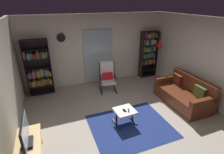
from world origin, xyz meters
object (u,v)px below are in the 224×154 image
tv_remote (129,110)px  tv_stand (29,151)px  lounge_armchair (107,76)px  leather_sofa (184,94)px  bookshelf_near_sofa (148,51)px  ottoman (125,112)px  cell_phone (124,110)px  wall_clock (61,38)px  television (25,133)px  floor_lamp_by_shelf (159,47)px  bookshelf_near_tv (39,69)px

tv_remote → tv_stand: bearing=-145.7°
tv_stand → lounge_armchair: (2.50, 2.48, 0.20)m
tv_stand → leather_sofa: 4.48m
tv_stand → bookshelf_near_sofa: 5.51m
tv_remote → bookshelf_near_sofa: bearing=74.2°
bookshelf_near_sofa → tv_stand: bearing=-145.7°
ottoman → cell_phone: (-0.02, -0.02, 0.07)m
tv_remote → lounge_armchair: bearing=109.3°
bookshelf_near_sofa → lounge_armchair: 2.17m
tv_remote → cell_phone: bearing=-178.9°
tv_remote → wall_clock: size_ratio=0.50×
bookshelf_near_sofa → wall_clock: bearing=177.4°
tv_stand → ottoman: 2.32m
bookshelf_near_sofa → lounge_armchair: bookshelf_near_sofa is taller
tv_remote → television: bearing=-146.2°
leather_sofa → floor_lamp_by_shelf: size_ratio=1.02×
television → wall_clock: size_ratio=2.84×
tv_remote → cell_phone: size_ratio=1.03×
leather_sofa → lounge_armchair: size_ratio=1.69×
tv_stand → television: (0.00, 0.02, 0.43)m
leather_sofa → bookshelf_near_sofa: bearing=87.9°
television → leather_sofa: size_ratio=0.48×
tv_stand → wall_clock: bearing=70.9°
bookshelf_near_sofa → ottoman: size_ratio=3.46×
wall_clock → television: bearing=-109.2°
tv_stand → lounge_armchair: 3.53m
bookshelf_near_tv → lounge_armchair: size_ratio=1.85×
lounge_armchair → floor_lamp_by_shelf: size_ratio=0.60×
television → leather_sofa: 4.50m
television → tv_remote: size_ratio=5.71×
leather_sofa → wall_clock: wall_clock is taller
bookshelf_near_sofa → ottoman: 3.49m
tv_stand → leather_sofa: bearing=9.4°
lounge_armchair → bookshelf_near_tv: bearing=165.8°
leather_sofa → lounge_armchair: bearing=137.7°
tv_remote → wall_clock: (-1.23, 2.78, 1.44)m
bookshelf_near_tv → lounge_armchair: (2.24, -0.57, -0.36)m
bookshelf_near_sofa → cell_phone: bookshelf_near_sofa is taller
wall_clock → lounge_armchair: bearing=-28.3°
wall_clock → tv_remote: bearing=-66.1°
bookshelf_near_tv → leather_sofa: 4.80m
floor_lamp_by_shelf → wall_clock: (-3.41, 0.85, 0.43)m
tv_stand → wall_clock: 3.74m
bookshelf_near_tv → ottoman: 3.29m
tv_stand → leather_sofa: (4.42, 0.73, -0.03)m
lounge_armchair → bookshelf_near_sofa: bearing=16.5°
leather_sofa → wall_clock: bearing=143.0°
bookshelf_near_tv → floor_lamp_by_shelf: (4.26, -0.67, 0.53)m
tv_remote → floor_lamp_by_shelf: floor_lamp_by_shelf is taller
cell_phone → bookshelf_near_tv: bearing=126.7°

